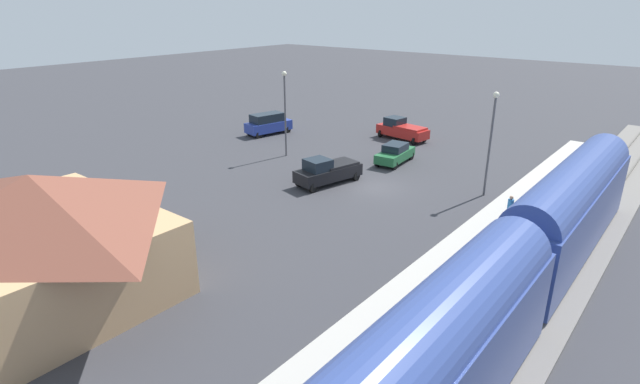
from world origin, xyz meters
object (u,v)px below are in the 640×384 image
(suv_blue, at_px, (268,123))
(light_pole_near_platform, at_px, (492,132))
(light_pole_lot_center, at_px, (285,103))
(station_building, at_px, (40,234))
(pedestrian_on_platform, at_px, (510,207))
(sedan_green, at_px, (395,153))
(pickup_black, at_px, (327,171))
(pickup_red, at_px, (402,129))

(suv_blue, relative_size, light_pole_near_platform, 0.69)
(light_pole_near_platform, bearing_deg, suv_blue, -7.03)
(light_pole_lot_center, bearing_deg, station_building, 105.75)
(station_building, xyz_separation_m, pedestrian_on_platform, (-14.42, -21.51, -1.84))
(suv_blue, distance_m, sedan_green, 15.81)
(sedan_green, bearing_deg, pickup_black, 80.33)
(pickup_red, height_order, light_pole_near_platform, light_pole_near_platform)
(station_building, height_order, pedestrian_on_platform, station_building)
(pickup_red, xyz_separation_m, light_pole_near_platform, (-12.75, 10.08, 3.71))
(station_building, distance_m, light_pole_near_platform, 28.08)
(light_pole_lot_center, bearing_deg, suv_blue, -34.34)
(suv_blue, relative_size, pickup_red, 0.92)
(station_building, relative_size, light_pole_lot_center, 1.56)
(pickup_red, height_order, light_pole_lot_center, light_pole_lot_center)
(pickup_black, height_order, light_pole_lot_center, light_pole_lot_center)
(pickup_red, distance_m, sedan_green, 8.29)
(sedan_green, distance_m, light_pole_near_platform, 10.21)
(pickup_black, distance_m, light_pole_near_platform, 12.22)
(pickup_red, relative_size, pickup_black, 0.99)
(suv_blue, height_order, pickup_red, suv_blue)
(station_building, bearing_deg, sedan_green, -94.29)
(suv_blue, bearing_deg, light_pole_near_platform, 172.97)
(suv_blue, height_order, light_pole_near_platform, light_pole_near_platform)
(suv_blue, relative_size, pickup_black, 0.91)
(sedan_green, xyz_separation_m, light_pole_lot_center, (8.91, 4.29, 3.91))
(station_building, relative_size, light_pole_near_platform, 1.58)
(light_pole_lot_center, bearing_deg, pedestrian_on_platform, 173.16)
(station_building, xyz_separation_m, light_pole_near_platform, (-11.20, -25.70, 1.62))
(pickup_black, bearing_deg, light_pole_near_platform, -153.44)
(pedestrian_on_platform, relative_size, suv_blue, 0.33)
(pickup_red, relative_size, light_pole_lot_center, 0.74)
(pickup_red, bearing_deg, suv_blue, 30.03)
(suv_blue, xyz_separation_m, sedan_green, (-15.80, 0.42, -0.27))
(station_building, bearing_deg, pedestrian_on_platform, -123.83)
(suv_blue, bearing_deg, station_building, 115.44)
(pickup_red, height_order, pickup_black, same)
(pickup_black, bearing_deg, light_pole_lot_center, -25.20)
(light_pole_near_platform, bearing_deg, sedan_green, -16.28)
(pickup_black, relative_size, light_pole_near_platform, 0.76)
(station_building, height_order, sedan_green, station_building)
(suv_blue, height_order, light_pole_lot_center, light_pole_lot_center)
(sedan_green, bearing_deg, station_building, 85.71)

